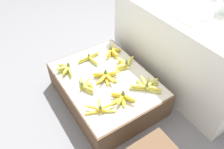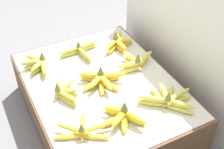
{
  "view_description": "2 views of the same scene",
  "coord_description": "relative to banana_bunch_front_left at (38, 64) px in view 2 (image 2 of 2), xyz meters",
  "views": [
    {
      "loc": [
        1.12,
        -0.68,
        1.53
      ],
      "look_at": [
        0.01,
        0.05,
        0.27
      ],
      "focal_mm": 35.0,
      "sensor_mm": 36.0,
      "label": 1
    },
    {
      "loc": [
        1.08,
        -0.49,
        1.27
      ],
      "look_at": [
        0.09,
        0.01,
        0.37
      ],
      "focal_mm": 50.0,
      "sensor_mm": 36.0,
      "label": 2
    }
  ],
  "objects": [
    {
      "name": "banana_bunch_back_left",
      "position": [
        0.01,
        0.47,
        0.0
      ],
      "size": [
        0.18,
        0.2,
        0.1
      ],
      "color": "gold",
      "rests_on": "display_platform"
    },
    {
      "name": "banana_bunch_back_midright",
      "position": [
        0.53,
        0.46,
        -0.0
      ],
      "size": [
        0.24,
        0.26,
        0.09
      ],
      "color": "gold",
      "rests_on": "display_platform"
    },
    {
      "name": "banana_bunch_front_left",
      "position": [
        0.0,
        0.0,
        0.0
      ],
      "size": [
        0.21,
        0.15,
        0.1
      ],
      "color": "gold",
      "rests_on": "display_platform"
    },
    {
      "name": "banana_bunch_middle_left",
      "position": [
        -0.02,
        0.25,
        -0.01
      ],
      "size": [
        0.17,
        0.25,
        0.08
      ],
      "color": "gold",
      "rests_on": "display_platform"
    },
    {
      "name": "banana_bunch_middle_midright",
      "position": [
        0.53,
        0.22,
        0.0
      ],
      "size": [
        0.2,
        0.19,
        0.1
      ],
      "color": "yellow",
      "rests_on": "display_platform"
    },
    {
      "name": "banana_bunch_front_midleft",
      "position": [
        0.26,
        0.05,
        -0.0
      ],
      "size": [
        0.23,
        0.13,
        0.09
      ],
      "color": "gold",
      "rests_on": "display_platform"
    },
    {
      "name": "banana_bunch_middle_midleft",
      "position": [
        0.27,
        0.24,
        0.0
      ],
      "size": [
        0.2,
        0.24,
        0.11
      ],
      "color": "gold",
      "rests_on": "display_platform"
    },
    {
      "name": "banana_bunch_back_midleft",
      "position": [
        0.22,
        0.46,
        0.0
      ],
      "size": [
        0.16,
        0.25,
        0.1
      ],
      "color": "#DBCC4C",
      "rests_on": "display_platform"
    },
    {
      "name": "banana_bunch_front_midright",
      "position": [
        0.52,
        0.03,
        -0.01
      ],
      "size": [
        0.2,
        0.26,
        0.08
      ],
      "color": "gold",
      "rests_on": "display_platform"
    },
    {
      "name": "ground_plane",
      "position": [
        0.26,
        0.25,
        -0.28
      ],
      "size": [
        10.0,
        10.0,
        0.0
      ],
      "primitive_type": "plane",
      "color": "slate"
    },
    {
      "name": "display_platform",
      "position": [
        0.26,
        0.25,
        -0.15
      ],
      "size": [
        0.92,
        0.71,
        0.25
      ],
      "color": "brown",
      "rests_on": "ground_plane"
    }
  ]
}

